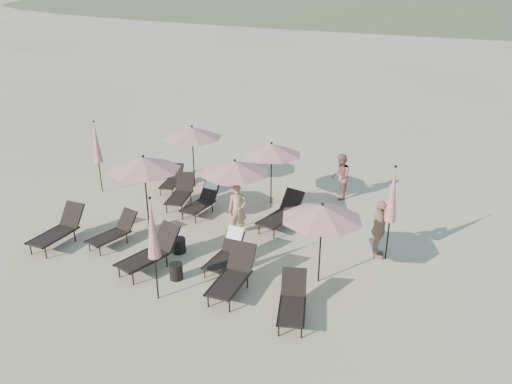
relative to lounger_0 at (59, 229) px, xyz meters
The scene contains 24 objects.
ground 4.65m from the lounger_0, ahead, with size 800.00×800.00×0.00m, color #D6BA8C.
lounger_0 is the anchor object (origin of this frame).
lounger_1 1.65m from the lounger_0, 26.01° to the left, with size 0.86×1.65×0.90m.
lounger_2 3.32m from the lounger_0, ahead, with size 1.07×1.96×1.07m.
lounger_3 5.23m from the lounger_0, 12.44° to the left, with size 0.59×1.54×0.95m.
lounger_4 5.87m from the lounger_0, ahead, with size 0.85×1.85×1.03m.
lounger_5 7.62m from the lounger_0, ahead, with size 1.11×1.71×0.92m.
lounger_6 5.14m from the lounger_0, 85.30° to the left, with size 0.97×1.58×0.85m.
lounger_7 4.35m from the lounger_0, 69.16° to the left, with size 1.10×1.80×0.97m.
lounger_8 4.66m from the lounger_0, 56.05° to the left, with size 0.66×1.69×1.04m.
lounger_9 6.79m from the lounger_0, 36.49° to the left, with size 0.99×1.91×1.05m.
umbrella_open_0 3.15m from the lounger_0, 51.31° to the left, with size 2.27×2.27×2.45m.
umbrella_open_1 5.55m from the lounger_0, 38.42° to the left, with size 2.16×2.16×2.33m.
umbrella_open_2 7.93m from the lounger_0, 11.51° to the left, with size 2.09×2.09×2.24m.
umbrella_open_3 6.07m from the lounger_0, 80.20° to the left, with size 2.26×2.26×2.43m.
umbrella_open_4 7.24m from the lounger_0, 52.26° to the left, with size 2.11×2.11×2.28m.
umbrella_closed_0 4.70m from the lounger_0, 12.81° to the right, with size 0.32×0.32×2.75m.
umbrella_closed_1 9.70m from the lounger_0, 21.37° to the left, with size 0.33×0.33×2.83m.
umbrella_closed_2 4.39m from the lounger_0, 116.20° to the left, with size 0.32×0.32×2.74m.
side_table_0 3.67m from the lounger_0, 18.91° to the left, with size 0.41×0.41×0.43m, color black.
side_table_1 4.25m from the lounger_0, ahead, with size 0.36×0.36×0.44m, color black.
beachgoer_a 5.35m from the lounger_0, 33.83° to the left, with size 0.60×0.39×1.64m, color tan.
beachgoer_b 9.57m from the lounger_0, 48.25° to the left, with size 0.82×0.64×1.68m, color #A76356.
beachgoer_c 9.36m from the lounger_0, 22.18° to the left, with size 1.01×0.42×1.72m, color tan.
Camera 1 is at (6.65, -9.62, 7.14)m, focal length 35.00 mm.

